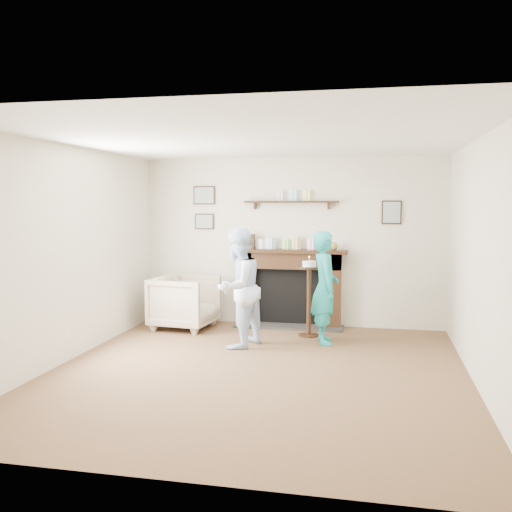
# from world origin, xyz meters

# --- Properties ---
(ground) EXTENTS (5.00, 5.00, 0.00)m
(ground) POSITION_xyz_m (0.00, 0.00, 0.00)
(ground) COLOR brown
(ground) RESTS_ON ground
(room_shell) EXTENTS (4.54, 5.02, 2.52)m
(room_shell) POSITION_xyz_m (-0.00, 0.69, 1.62)
(room_shell) COLOR beige
(room_shell) RESTS_ON ground
(armchair) EXTENTS (0.94, 0.92, 0.78)m
(armchair) POSITION_xyz_m (-1.48, 1.90, 0.00)
(armchair) COLOR gray
(armchair) RESTS_ON ground
(man) EXTENTS (0.80, 0.89, 1.52)m
(man) POSITION_xyz_m (-0.47, 1.02, 0.00)
(man) COLOR silver
(man) RESTS_ON ground
(woman) EXTENTS (0.47, 0.61, 1.48)m
(woman) POSITION_xyz_m (0.60, 1.45, 0.00)
(woman) COLOR teal
(woman) RESTS_ON ground
(pedestal_table) EXTENTS (0.35, 0.35, 1.11)m
(pedestal_table) POSITION_xyz_m (0.35, 1.80, 0.68)
(pedestal_table) COLOR black
(pedestal_table) RESTS_ON ground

